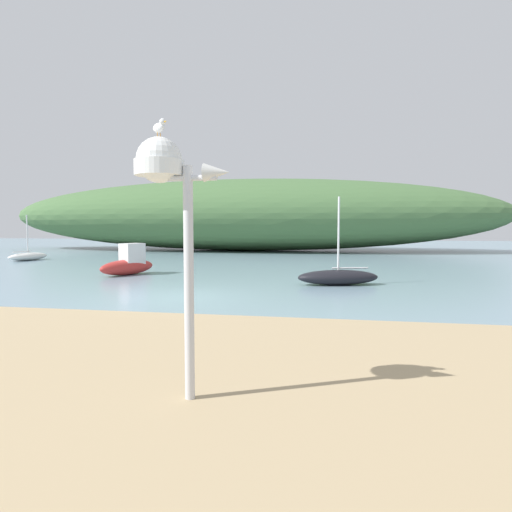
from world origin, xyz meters
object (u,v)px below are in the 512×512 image
at_px(sailboat_inner_mooring, 28,256).
at_px(sailboat_outer_mooring, 338,277).
at_px(mast_structure, 167,180).
at_px(seagull_on_radar, 159,127).
at_px(motorboat_east_reach, 129,263).

bearing_deg(sailboat_inner_mooring, sailboat_outer_mooring, -23.01).
height_order(mast_structure, seagull_on_radar, seagull_on_radar).
relative_size(mast_structure, sailboat_inner_mooring, 1.03).
xyz_separation_m(motorboat_east_reach, sailboat_outer_mooring, (9.82, -1.92, -0.22)).
relative_size(motorboat_east_reach, sailboat_inner_mooring, 1.00).
bearing_deg(sailboat_inner_mooring, seagull_on_radar, -49.03).
distance_m(seagull_on_radar, sailboat_outer_mooring, 12.93).
xyz_separation_m(sailboat_outer_mooring, sailboat_inner_mooring, (-20.52, 8.71, -0.04)).
xyz_separation_m(motorboat_east_reach, sailboat_inner_mooring, (-10.71, 6.80, -0.26)).
relative_size(mast_structure, seagull_on_radar, 12.43).
relative_size(seagull_on_radar, sailboat_outer_mooring, 0.07).
distance_m(sailboat_outer_mooring, sailboat_inner_mooring, 22.30).
xyz_separation_m(mast_structure, seagull_on_radar, (-0.08, -0.01, 0.64)).
height_order(sailboat_outer_mooring, sailboat_inner_mooring, sailboat_outer_mooring).
xyz_separation_m(seagull_on_radar, sailboat_inner_mooring, (-18.27, 21.04, -3.23)).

